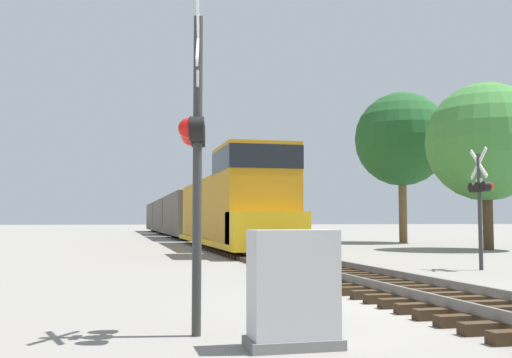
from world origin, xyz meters
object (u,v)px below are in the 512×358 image
at_px(freight_train, 182,215).
at_px(relay_cabinet, 293,290).
at_px(crossing_signal_near, 195,142).
at_px(crossing_signal_far, 480,193).
at_px(tree_far_right, 486,142).
at_px(tree_mid_background, 402,139).

relative_size(freight_train, relay_cabinet, 46.62).
bearing_deg(crossing_signal_near, relay_cabinet, 55.79).
bearing_deg(crossing_signal_far, tree_far_right, -32.00).
bearing_deg(crossing_signal_near, tree_far_right, 147.21).
relative_size(freight_train, tree_far_right, 7.55).
distance_m(crossing_signal_far, tree_far_right, 13.28).
xyz_separation_m(crossing_signal_near, relay_cabinet, (1.02, -0.98, -1.82)).
xyz_separation_m(crossing_signal_far, tree_far_right, (7.45, 10.54, 3.11)).
xyz_separation_m(tree_far_right, tree_mid_background, (0.34, 9.66, 1.42)).
xyz_separation_m(relay_cabinet, tree_mid_background, (16.35, 29.27, 6.13)).
height_order(freight_train, crossing_signal_near, freight_train).
bearing_deg(tree_far_right, freight_train, 116.39).
relative_size(crossing_signal_near, tree_far_right, 0.51).
bearing_deg(freight_train, relay_cabinet, -94.60).
height_order(relay_cabinet, tree_mid_background, tree_mid_background).
relative_size(crossing_signal_far, relay_cabinet, 2.67).
xyz_separation_m(crossing_signal_near, crossing_signal_far, (9.58, 8.09, -0.21)).
xyz_separation_m(freight_train, relay_cabinet, (-3.59, -44.64, -1.25)).
distance_m(freight_train, relay_cabinet, 44.80).
relative_size(crossing_signal_near, crossing_signal_far, 1.19).
height_order(crossing_signal_far, tree_mid_background, tree_mid_background).
distance_m(relay_cabinet, tree_far_right, 25.75).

